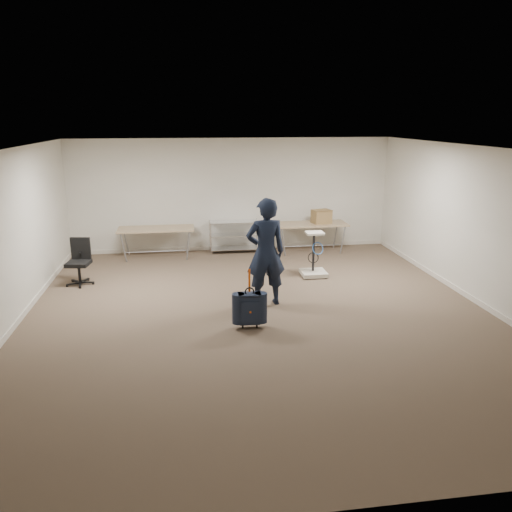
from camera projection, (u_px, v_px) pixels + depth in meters
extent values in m
plane|color=#4E402F|center=(260.00, 315.00, 8.60)|extent=(9.00, 9.00, 0.00)
plane|color=beige|center=(232.00, 195.00, 12.51)|extent=(8.00, 0.00, 8.00)
plane|color=beige|center=(347.00, 365.00, 3.93)|extent=(8.00, 0.00, 8.00)
plane|color=beige|center=(3.00, 244.00, 7.66)|extent=(0.00, 9.00, 9.00)
plane|color=beige|center=(484.00, 228.00, 8.78)|extent=(0.00, 9.00, 9.00)
plane|color=white|center=(260.00, 149.00, 7.85)|extent=(8.00, 8.00, 0.00)
cube|color=beige|center=(233.00, 247.00, 12.86)|extent=(8.00, 0.02, 0.10)
cube|color=beige|center=(15.00, 325.00, 8.03)|extent=(0.02, 9.00, 0.10)
cube|color=beige|center=(474.00, 300.00, 9.14)|extent=(0.02, 9.00, 0.10)
cube|color=tan|center=(156.00, 229.00, 11.90)|extent=(1.80, 0.75, 0.03)
cylinder|color=#92949A|center=(157.00, 252.00, 12.06)|extent=(1.50, 0.02, 0.02)
cylinder|color=#92949A|center=(124.00, 248.00, 11.61)|extent=(0.13, 0.04, 0.69)
cylinder|color=#92949A|center=(188.00, 246.00, 11.82)|extent=(0.13, 0.04, 0.69)
cylinder|color=#92949A|center=(126.00, 242.00, 12.18)|extent=(0.13, 0.04, 0.69)
cylinder|color=#92949A|center=(188.00, 240.00, 12.39)|extent=(0.13, 0.04, 0.69)
cube|color=tan|center=(311.00, 224.00, 12.44)|extent=(1.80, 0.75, 0.03)
cylinder|color=#92949A|center=(310.00, 246.00, 12.59)|extent=(1.50, 0.02, 0.02)
cylinder|color=#92949A|center=(283.00, 242.00, 12.14)|extent=(0.13, 0.04, 0.69)
cylinder|color=#92949A|center=(343.00, 240.00, 12.35)|extent=(0.13, 0.04, 0.69)
cylinder|color=#92949A|center=(279.00, 237.00, 12.72)|extent=(0.13, 0.04, 0.69)
cylinder|color=#92949A|center=(336.00, 235.00, 12.93)|extent=(0.13, 0.04, 0.69)
cylinder|color=silver|center=(211.00, 239.00, 12.19)|extent=(0.02, 0.02, 0.80)
cylinder|color=silver|center=(259.00, 238.00, 12.36)|extent=(0.02, 0.02, 0.80)
cylinder|color=silver|center=(210.00, 235.00, 12.62)|extent=(0.02, 0.02, 0.80)
cylinder|color=silver|center=(257.00, 234.00, 12.79)|extent=(0.02, 0.02, 0.80)
cube|color=silver|center=(234.00, 248.00, 12.57)|extent=(1.20, 0.45, 0.02)
cube|color=silver|center=(234.00, 235.00, 12.48)|extent=(1.20, 0.45, 0.02)
cube|color=silver|center=(234.00, 222.00, 12.39)|extent=(1.20, 0.45, 0.01)
imported|color=black|center=(266.00, 252.00, 8.84)|extent=(0.75, 0.53, 1.95)
cube|color=black|center=(250.00, 308.00, 7.97)|extent=(0.37, 0.22, 0.49)
cube|color=black|center=(250.00, 323.00, 8.05)|extent=(0.33, 0.16, 0.03)
cylinder|color=black|center=(243.00, 326.00, 8.04)|extent=(0.03, 0.07, 0.07)
cylinder|color=black|center=(257.00, 326.00, 8.06)|extent=(0.03, 0.07, 0.07)
torus|color=black|center=(250.00, 292.00, 7.89)|extent=(0.16, 0.03, 0.16)
cube|color=#FF5B0D|center=(249.00, 280.00, 7.86)|extent=(0.03, 0.01, 0.38)
cylinder|color=black|center=(80.00, 282.00, 10.14)|extent=(0.57, 0.57, 0.08)
cylinder|color=black|center=(79.00, 273.00, 10.09)|extent=(0.06, 0.06, 0.38)
cube|color=black|center=(78.00, 263.00, 10.03)|extent=(0.49, 0.49, 0.08)
cube|color=black|center=(81.00, 248.00, 10.16)|extent=(0.40, 0.12, 0.45)
cube|color=beige|center=(313.00, 273.00, 10.68)|extent=(0.53, 0.53, 0.08)
cylinder|color=black|center=(306.00, 278.00, 10.46)|extent=(0.06, 0.06, 0.04)
cylinder|color=black|center=(314.00, 252.00, 10.61)|extent=(0.05, 0.05, 0.84)
cube|color=beige|center=(315.00, 233.00, 10.44)|extent=(0.37, 0.32, 0.04)
torus|color=#235EB2|center=(318.00, 248.00, 10.45)|extent=(0.27, 0.11, 0.26)
cube|color=#8A6140|center=(321.00, 216.00, 12.42)|extent=(0.50, 0.42, 0.33)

